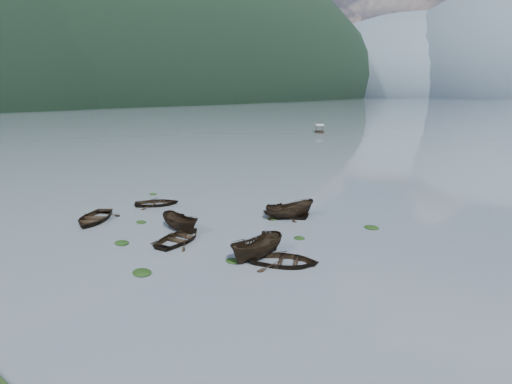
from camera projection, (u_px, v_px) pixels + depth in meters
The scene contains 20 objects.
ground_plane at pixel (147, 255), 26.92m from camera, with size 2400.00×2400.00×0.00m, color slate.
left_ridge_far at pixel (71, 100), 503.52m from camera, with size 560.00×1400.00×380.00m, color black.
haze_mtn_a at pixel (411, 97), 871.27m from camera, with size 520.00×520.00×280.00m, color #475666.
rowboat_0 at pixel (94, 221), 33.89m from camera, with size 3.44×4.81×1.00m, color black.
rowboat_1 at pixel (157, 205), 38.72m from camera, with size 2.97×4.17×0.86m, color black.
rowboat_2 at pixel (181, 230), 31.69m from camera, with size 1.56×4.14×1.60m, color black.
rowboat_3 at pixel (180, 241), 29.38m from camera, with size 3.13×4.39×0.91m, color black.
rowboat_4 at pixel (285, 264), 25.46m from camera, with size 3.13×4.39×0.91m, color black.
rowboat_5 at pixel (257, 258), 26.39m from camera, with size 1.69×4.49×1.73m, color black.
rowboat_7 at pixel (285, 216), 35.31m from camera, with size 2.98×4.17×0.86m, color black.
rowboat_8 at pixel (290, 218), 34.75m from camera, with size 1.69×4.50×1.74m, color black.
weed_clump_0 at pixel (122, 244), 28.91m from camera, with size 1.16×0.95×0.25m, color black.
weed_clump_1 at pixel (141, 223), 33.57m from camera, with size 0.95×0.76×0.21m, color black.
weed_clump_2 at pixel (142, 274), 24.16m from camera, with size 1.31×1.05×0.28m, color black.
weed_clump_3 at pixel (299, 239), 29.94m from camera, with size 0.88×0.74×0.19m, color black.
weed_clump_4 at pixel (233, 262), 25.86m from camera, with size 1.06×0.84×0.22m, color black.
weed_clump_5 at pixel (153, 194), 42.77m from camera, with size 0.90×0.72×0.19m, color black.
weed_clump_6 at pixel (272, 219), 34.47m from camera, with size 0.94×0.78×0.20m, color black.
weed_clump_7 at pixel (372, 228), 32.18m from camera, with size 1.21×0.97×0.26m, color black.
pontoon_left at pixel (320, 133), 107.42m from camera, with size 2.17×5.20×1.99m, color black, non-canonical shape.
Camera 1 is at (21.15, -15.32, 10.72)m, focal length 28.00 mm.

